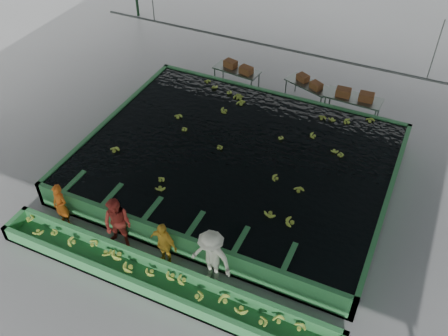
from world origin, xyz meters
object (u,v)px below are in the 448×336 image
at_px(worker_c, 163,244).
at_px(box_stack_right, 354,98).
at_px(worker_b, 118,224).
at_px(packing_table_mid, 308,93).
at_px(flotation_tank, 237,162).
at_px(worker_a, 61,205).
at_px(sorting_trough, 160,281).
at_px(packing_table_right, 351,108).
at_px(box_stack_left, 238,70).
at_px(worker_d, 211,258).
at_px(packing_table_left, 237,79).
at_px(box_stack_mid, 309,84).

distance_m(worker_c, box_stack_right, 9.48).
bearing_deg(worker_b, worker_c, -5.83).
bearing_deg(worker_c, packing_table_mid, 92.24).
height_order(flotation_tank, worker_a, worker_a).
xyz_separation_m(sorting_trough, worker_b, (-1.77, 0.80, 0.63)).
relative_size(packing_table_right, box_stack_left, 1.63).
xyz_separation_m(flotation_tank, packing_table_mid, (0.86, 5.08, -0.02)).
height_order(sorting_trough, worker_d, worker_d).
bearing_deg(worker_c, box_stack_left, 110.32).
relative_size(worker_b, box_stack_right, 1.27).
bearing_deg(sorting_trough, worker_b, 155.66).
height_order(worker_d, box_stack_left, worker_d).
bearing_deg(packing_table_left, box_stack_right, -2.70).
height_order(worker_c, box_stack_mid, worker_c).
relative_size(worker_d, packing_table_right, 0.87).
bearing_deg(packing_table_left, packing_table_right, -2.16).
distance_m(packing_table_left, box_stack_right, 4.93).
xyz_separation_m(worker_a, worker_b, (2.03, 0.00, 0.13)).
distance_m(worker_a, box_stack_right, 11.11).
height_order(flotation_tank, box_stack_left, box_stack_left).
height_order(flotation_tank, worker_c, worker_c).
relative_size(flotation_tank, packing_table_left, 5.21).
height_order(worker_d, packing_table_mid, worker_d).
xyz_separation_m(flotation_tank, worker_d, (1.16, -4.30, 0.48)).
height_order(worker_a, box_stack_mid, worker_a).
bearing_deg(box_stack_mid, packing_table_left, -177.38).
height_order(packing_table_left, packing_table_right, packing_table_right).
xyz_separation_m(flotation_tank, worker_a, (-3.80, -4.30, 0.30)).
distance_m(sorting_trough, worker_c, 1.00).
height_order(worker_c, packing_table_left, worker_c).
xyz_separation_m(worker_b, box_stack_left, (-0.32, 9.19, -0.01)).
bearing_deg(packing_table_mid, worker_b, -105.67).
bearing_deg(packing_table_left, sorting_trough, -77.84).
xyz_separation_m(flotation_tank, box_stack_left, (-2.09, 4.89, 0.42)).
bearing_deg(box_stack_mid, worker_c, -97.20).
height_order(worker_a, packing_table_left, worker_a).
bearing_deg(box_stack_mid, packing_table_mid, 121.34).
distance_m(sorting_trough, worker_b, 2.04).
relative_size(packing_table_left, box_stack_mid, 1.61).
distance_m(worker_c, packing_table_left, 9.40).
bearing_deg(worker_c, box_stack_right, 80.60).
bearing_deg(box_stack_left, box_stack_mid, 3.16).
bearing_deg(box_stack_left, worker_a, -100.55).
bearing_deg(box_stack_right, flotation_tank, -120.35).
relative_size(sorting_trough, box_stack_mid, 8.38).
xyz_separation_m(flotation_tank, worker_b, (-1.77, -4.30, 0.43)).
bearing_deg(sorting_trough, packing_table_left, 102.16).
distance_m(packing_table_mid, box_stack_mid, 0.44).
xyz_separation_m(worker_b, box_stack_mid, (2.65, 9.35, -0.02)).
distance_m(worker_d, packing_table_mid, 9.40).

